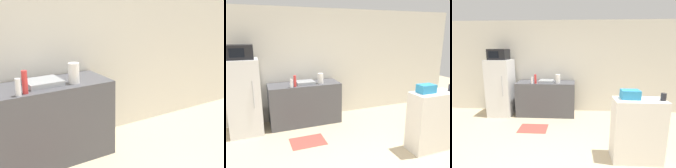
# 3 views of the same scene
# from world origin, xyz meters

# --- Properties ---
(wall_back) EXTENTS (8.00, 0.06, 2.60)m
(wall_back) POSITION_xyz_m (0.00, 3.08, 1.30)
(wall_back) COLOR silver
(wall_back) RESTS_ON ground_plane
(counter) EXTENTS (1.58, 0.62, 0.93)m
(counter) POSITION_xyz_m (-0.34, 2.72, 0.47)
(counter) COLOR #4C4C51
(counter) RESTS_ON ground_plane
(sink_basin) EXTENTS (0.39, 0.34, 0.06)m
(sink_basin) POSITION_xyz_m (-0.32, 2.70, 0.96)
(sink_basin) COLOR #9EA3A8
(sink_basin) RESTS_ON counter
(bottle_tall) EXTENTS (0.06, 0.06, 0.24)m
(bottle_tall) POSITION_xyz_m (-0.58, 2.50, 1.05)
(bottle_tall) COLOR red
(bottle_tall) RESTS_ON counter
(bottle_short) EXTENTS (0.06, 0.06, 0.18)m
(bottle_short) POSITION_xyz_m (-0.66, 2.46, 1.02)
(bottle_short) COLOR silver
(bottle_short) RESTS_ON counter
(paper_towel_roll) EXTENTS (0.12, 0.12, 0.23)m
(paper_towel_roll) POSITION_xyz_m (0.01, 2.59, 1.05)
(paper_towel_roll) COLOR white
(paper_towel_roll) RESTS_ON counter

